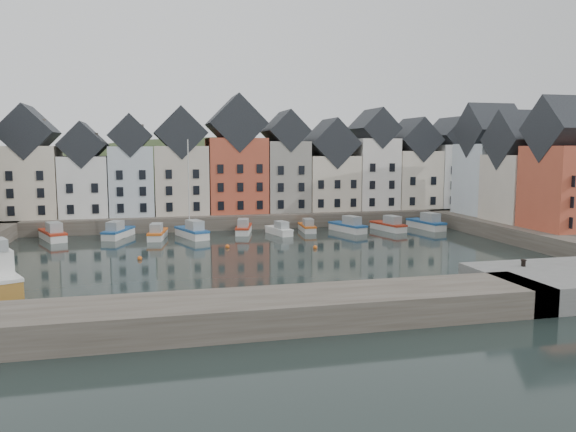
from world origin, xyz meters
name	(u,v)px	position (x,y,z in m)	size (l,w,h in m)	color
ground	(274,259)	(0.00, 0.00, 0.00)	(260.00, 260.00, 0.00)	black
far_quay	(234,217)	(0.00, 30.00, 1.00)	(90.00, 16.00, 2.00)	#453F35
right_quay	(553,233)	(37.00, 3.00, 1.00)	(14.00, 54.00, 2.00)	#453F35
near_wall	(195,316)	(-10.00, -22.00, 1.00)	(50.00, 6.00, 2.00)	#453F35
hillside	(218,293)	(0.02, 56.00, -17.96)	(153.60, 70.40, 64.00)	#2A381C
far_terrace	(256,167)	(3.21, 28.00, 8.88)	(72.37, 8.16, 17.78)	#EFE1C8
right_terrace	(524,170)	(36.00, 8.07, 8.91)	(8.30, 24.25, 16.36)	silver
mooring_buoys	(230,250)	(-4.00, 5.33, 0.15)	(20.50, 5.50, 0.50)	#DC5E19
boat_a	(53,234)	(-25.12, 18.82, 0.78)	(4.52, 7.13, 2.62)	silver
boat_b	(118,232)	(-17.10, 18.91, 0.75)	(4.21, 6.82, 2.51)	silver
boat_c	(157,234)	(-12.03, 16.70, 0.69)	(2.84, 6.28, 2.33)	silver
boat_d	(192,231)	(-7.52, 16.59, 0.85)	(4.34, 7.20, 13.16)	silver
boat_e	(244,228)	(-0.32, 18.79, 0.69)	(3.28, 6.33, 2.32)	silver
boat_f	(279,230)	(4.28, 16.56, 0.62)	(3.00, 5.72, 2.10)	silver
boat_g	(307,227)	(8.79, 18.50, 0.62)	(2.08, 5.56, 2.10)	silver
boat_h	(348,227)	(14.36, 16.79, 0.75)	(4.00, 6.91, 2.53)	silver
boat_i	(389,226)	(20.37, 16.41, 0.73)	(3.42, 6.67, 2.45)	silver
boat_j	(427,224)	(26.47, 16.74, 0.80)	(3.33, 7.29, 2.70)	silver
mooring_bollard	(523,263)	(17.44, -17.64, 2.31)	(0.48, 0.48, 0.56)	black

